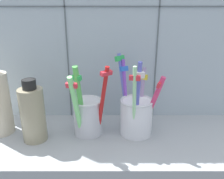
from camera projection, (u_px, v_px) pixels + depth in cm
name	position (u px, v px, depth cm)	size (l,w,h in cm)	color
counter_slab	(112.00, 141.00, 51.01)	(64.00, 22.00, 2.00)	#9EA3A8
tile_wall_back	(112.00, 36.00, 54.95)	(64.00, 2.20, 45.00)	#B2C1CC
toothbrush_cup_left	(87.00, 114.00, 50.58)	(8.88, 9.83, 16.49)	silver
toothbrush_cup_right	(136.00, 113.00, 50.89)	(10.39, 10.15, 17.38)	white
soap_bottle	(33.00, 113.00, 48.06)	(5.05, 5.05, 13.52)	tan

